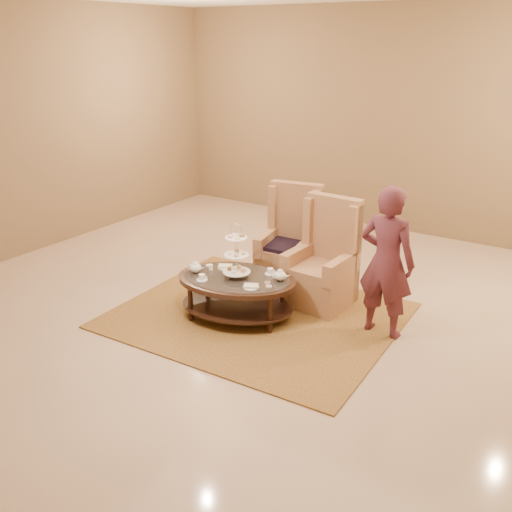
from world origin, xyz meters
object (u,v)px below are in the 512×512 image
Objects in this scene: armchair_right at (324,269)px; person at (387,262)px; tea_table at (237,285)px; armchair_left at (290,250)px.

person is at bearing -18.39° from armchair_right.
tea_table is 1.21× the size of armchair_left.
armchair_left is at bearing 155.10° from armchair_right.
armchair_left is 0.78× the size of person.
armchair_left is 0.74m from armchair_right.
person is (1.49, 0.56, 0.41)m from tea_table.
armchair_right is at bearing -19.05° from person.
armchair_right is (0.66, -0.35, -0.00)m from armchair_left.
person reaches higher than armchair_left.
tea_table is 1.21× the size of armchair_right.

